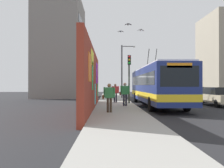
# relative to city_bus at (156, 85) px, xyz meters

# --- Properties ---
(ground_plane) EXTENTS (80.00, 80.00, 0.00)m
(ground_plane) POSITION_rel_city_bus_xyz_m (0.96, 1.80, -1.81)
(ground_plane) COLOR #232326
(sidewalk_slab) EXTENTS (48.00, 3.20, 0.15)m
(sidewalk_slab) POSITION_rel_city_bus_xyz_m (0.96, 3.40, -1.73)
(sidewalk_slab) COLOR #9E9B93
(sidewalk_slab) RESTS_ON ground_plane
(graffiti_wall) EXTENTS (13.69, 0.32, 4.19)m
(graffiti_wall) POSITION_rel_city_bus_xyz_m (-3.18, 5.15, 0.29)
(graffiti_wall) COLOR maroon
(graffiti_wall) RESTS_ON ground_plane
(building_far_left) EXTENTS (9.42, 6.27, 14.13)m
(building_far_left) POSITION_rel_city_bus_xyz_m (14.52, 11.00, 5.26)
(building_far_left) COLOR gray
(building_far_left) RESTS_ON ground_plane
(city_bus) EXTENTS (12.42, 2.65, 5.03)m
(city_bus) POSITION_rel_city_bus_xyz_m (0.00, 0.00, 0.00)
(city_bus) COLOR navy
(city_bus) RESTS_ON ground_plane
(parked_car_champagne) EXTENTS (4.46, 1.74, 1.58)m
(parked_car_champagne) POSITION_rel_city_bus_xyz_m (-0.01, -5.20, -0.97)
(parked_car_champagne) COLOR #C6B793
(parked_car_champagne) RESTS_ON ground_plane
(parked_car_silver) EXTENTS (4.61, 1.84, 1.58)m
(parked_car_silver) POSITION_rel_city_bus_xyz_m (5.80, -5.20, -0.97)
(parked_car_silver) COLOR #B7B7BC
(parked_car_silver) RESTS_ON ground_plane
(pedestrian_midblock) EXTENTS (0.23, 0.69, 1.73)m
(pedestrian_midblock) POSITION_rel_city_bus_xyz_m (2.24, 3.34, -0.63)
(pedestrian_midblock) COLOR #1E1E2D
(pedestrian_midblock) RESTS_ON sidewalk_slab
(pedestrian_at_curb) EXTENTS (0.24, 0.78, 1.79)m
(pedestrian_at_curb) POSITION_rel_city_bus_xyz_m (-1.38, 2.73, -0.60)
(pedestrian_at_curb) COLOR #1E1E2D
(pedestrian_at_curb) RESTS_ON sidewalk_slab
(pedestrian_near_wall) EXTENTS (0.23, 0.76, 1.70)m
(pedestrian_near_wall) POSITION_rel_city_bus_xyz_m (-5.58, 3.98, -0.66)
(pedestrian_near_wall) COLOR #3F3326
(pedestrian_near_wall) RESTS_ON sidewalk_slab
(traffic_light) EXTENTS (0.49, 0.28, 4.29)m
(traffic_light) POSITION_rel_city_bus_xyz_m (1.12, 2.15, 1.22)
(traffic_light) COLOR #2D382D
(traffic_light) RESTS_ON sidewalk_slab
(street_lamp) EXTENTS (0.44, 1.82, 6.71)m
(street_lamp) POSITION_rel_city_bus_xyz_m (9.66, 2.05, 2.20)
(street_lamp) COLOR #4C4C51
(street_lamp) RESTS_ON sidewalk_slab
(flying_pigeons) EXTENTS (3.74, 2.08, 0.60)m
(flying_pigeons) POSITION_rel_city_bus_xyz_m (0.54, 2.18, 4.81)
(flying_pigeons) COLOR slate
(curbside_puddle) EXTENTS (1.85, 1.85, 0.00)m
(curbside_puddle) POSITION_rel_city_bus_xyz_m (-0.82, 1.20, -1.81)
(curbside_puddle) COLOR black
(curbside_puddle) RESTS_ON ground_plane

